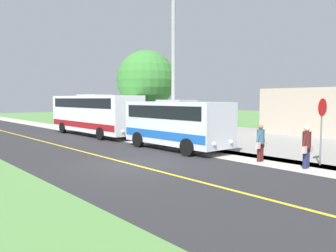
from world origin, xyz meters
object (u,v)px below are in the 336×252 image
Objects in this scene: pedestrian_with_bags at (307,146)px; pedestrian_waiting at (261,142)px; shuttle_bus_front at (176,122)px; transit_bus_rear at (94,113)px; stop_sign at (322,120)px; tree_curbside at (146,80)px; street_light_pole at (172,64)px.

pedestrian_with_bags reaches higher than pedestrian_waiting.
shuttle_bus_front is 0.67× the size of transit_bus_rear.
shuttle_bus_front is at bearing -86.00° from pedestrian_with_bags.
stop_sign is (-1.58, 17.15, 0.20)m from transit_bus_rear.
transit_bus_rear reaches higher than shuttle_bus_front.
stop_sign reaches higher than shuttle_bus_front.
pedestrian_with_bags is at bearing 80.22° from tree_curbside.
pedestrian_waiting is 0.26× the size of tree_curbside.
tree_curbside reaches higher than transit_bus_rear.
street_light_pole is 1.36× the size of tree_curbside.
pedestrian_with_bags is 2.11m from pedestrian_waiting.
stop_sign reaches higher than pedestrian_with_bags.
stop_sign is 14.42m from tree_curbside.
pedestrian_waiting is 12.73m from tree_curbside.
street_light_pole is (-0.44, -0.87, 3.33)m from shuttle_bus_front.
stop_sign is at bearing 102.46° from shuttle_bus_front.
pedestrian_waiting is at bearing 94.19° from shuttle_bus_front.
stop_sign is 0.44× the size of tree_curbside.
pedestrian_with_bags is (-0.52, 7.39, -0.60)m from shuttle_bus_front.
shuttle_bus_front is 4.06× the size of pedestrian_waiting.
stop_sign is (-1.26, 2.17, 1.05)m from pedestrian_waiting.
transit_bus_rear is at bearing -90.39° from shuttle_bus_front.
shuttle_bus_front reaches higher than pedestrian_waiting.
pedestrian_with_bags is at bearing 94.00° from shuttle_bus_front.
stop_sign is at bearing 176.56° from pedestrian_with_bags.
street_light_pole is at bearing 66.72° from tree_curbside.
street_light_pole reaches higher than tree_curbside.
pedestrian_waiting is at bearing 91.23° from transit_bus_rear.
street_light_pole reaches higher than shuttle_bus_front.
street_light_pole reaches higher than pedestrian_with_bags.
tree_curbside reaches higher than pedestrian_with_bags.
stop_sign is at bearing 95.27° from transit_bus_rear.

